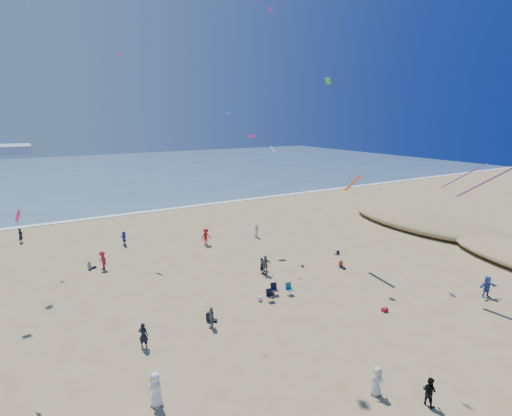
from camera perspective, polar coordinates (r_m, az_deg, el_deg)
ground at (r=22.87m, az=6.78°, el=-25.49°), size 220.00×220.00×0.00m
ocean at (r=110.43m, az=-25.15°, el=4.39°), size 220.00×100.00×0.06m
surf_line at (r=61.65m, az=-19.81°, el=-1.07°), size 220.00×1.20×0.08m
standing_flyers at (r=34.09m, az=-4.57°, el=-10.08°), size 32.81×41.86×1.92m
seated_group at (r=29.21m, az=3.97°, el=-15.19°), size 21.57×31.78×0.84m
chair_cluster at (r=32.68m, az=3.22°, el=-11.82°), size 2.61×1.47×1.00m
white_tote at (r=32.16m, az=0.57°, el=-12.82°), size 0.35×0.20×0.40m
black_backpack at (r=32.80m, az=2.33°, el=-12.31°), size 0.30×0.22×0.38m
cooler at (r=32.10m, az=17.92°, el=-13.65°), size 0.45×0.30×0.30m
navy_bag at (r=43.26m, az=11.64°, el=-6.21°), size 0.28×0.18×0.34m
kites_aloft at (r=32.96m, az=6.61°, el=13.10°), size 37.40×40.18×25.70m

